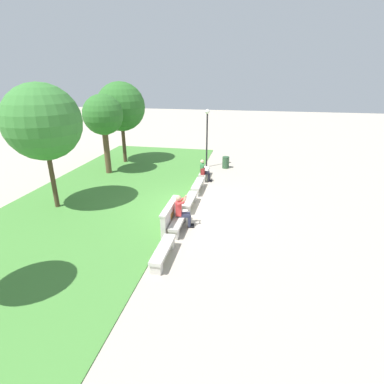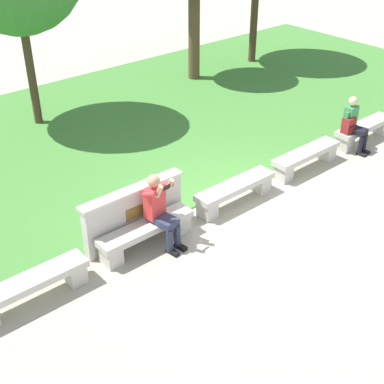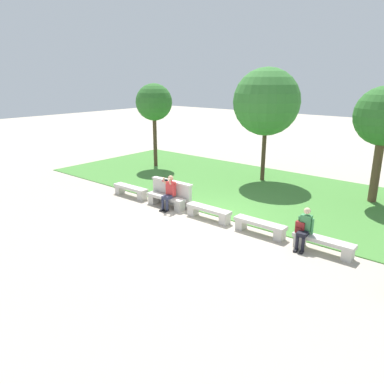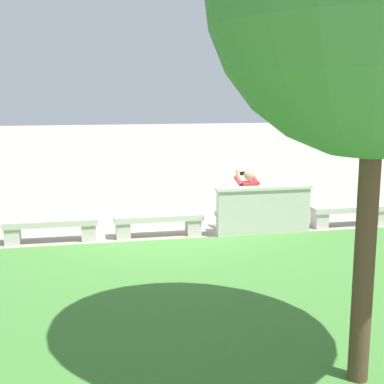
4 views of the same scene
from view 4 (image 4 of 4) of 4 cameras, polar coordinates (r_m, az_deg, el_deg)
ground_plane at (r=10.95m, az=-3.58°, el=-4.72°), size 80.00×80.00×0.00m
grass_strip at (r=6.88m, az=1.79°, el=-14.02°), size 22.28×8.00×0.03m
bench_main at (r=12.19m, az=16.54°, el=-2.13°), size 1.80×0.40×0.45m
bench_near at (r=11.36m, az=7.06°, el=-2.68°), size 1.80×0.40×0.45m
bench_mid at (r=10.87m, az=-3.60°, el=-3.22°), size 1.80×0.40×0.45m
bench_far at (r=10.79m, az=-14.83°, el=-3.66°), size 1.80×0.40×0.45m
backrest_wall_with_plaque at (r=10.99m, az=7.65°, el=-1.96°), size 2.01×0.24×1.01m
person_photographer at (r=11.26m, az=5.79°, el=-0.48°), size 0.51×0.76×1.32m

